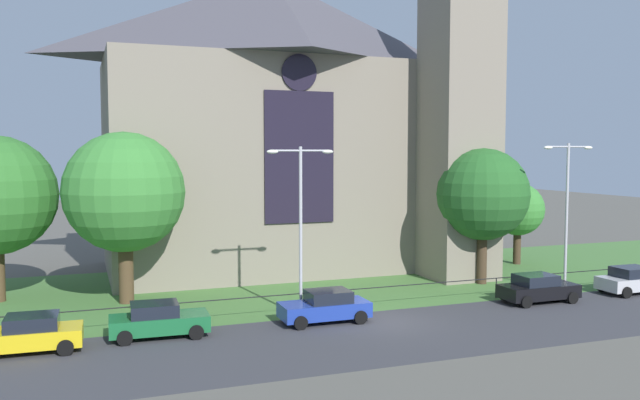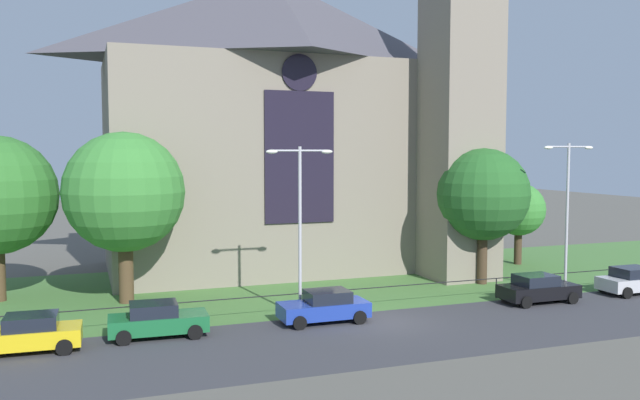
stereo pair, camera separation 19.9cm
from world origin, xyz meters
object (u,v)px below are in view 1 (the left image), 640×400
object	(u,v)px
streetlamp_near	(301,209)
tree_right_far	(518,210)
parked_car_green	(158,320)
tree_left_near	(124,193)
parked_car_blue	(325,307)
streetlamp_far	(567,198)
church_building	(285,119)
parked_car_yellow	(28,334)
tree_right_near	(483,195)
parked_car_black	(538,288)
parked_car_silver	(634,280)

from	to	relation	value
streetlamp_near	tree_right_far	bearing A→B (deg)	24.71
streetlamp_near	parked_car_green	size ratio (longest dim) A/B	1.94
tree_left_near	streetlamp_near	world-z (taller)	tree_left_near
streetlamp_near	parked_car_blue	xyz separation A→B (m)	(0.72, -1.46, -4.52)
parked_car_blue	streetlamp_far	bearing A→B (deg)	-174.16
church_building	parked_car_blue	distance (m)	17.81
church_building	streetlamp_far	size ratio (longest dim) A/B	3.05
church_building	streetlamp_near	distance (m)	14.65
church_building	streetlamp_far	distance (m)	18.99
tree_left_near	streetlamp_far	size ratio (longest dim) A/B	1.07
streetlamp_near	parked_car_blue	distance (m)	4.81
parked_car_yellow	parked_car_blue	distance (m)	12.82
tree_right_near	parked_car_black	xyz separation A→B (m)	(-0.08, -5.33, -4.70)
tree_right_far	streetlamp_far	distance (m)	9.64
church_building	tree_right_far	xyz separation A→B (m)	(15.98, -4.45, -6.36)
streetlamp_near	parked_car_yellow	bearing A→B (deg)	-171.72
tree_right_far	tree_right_near	world-z (taller)	tree_right_near
tree_right_far	tree_left_near	bearing A→B (deg)	-173.74
parked_car_green	tree_right_far	bearing A→B (deg)	23.66
parked_car_silver	parked_car_yellow	bearing A→B (deg)	-179.06
tree_right_far	parked_car_yellow	world-z (taller)	tree_right_far
streetlamp_near	parked_car_green	bearing A→B (deg)	-169.35
tree_right_near	parked_car_blue	size ratio (longest dim) A/B	1.96
tree_right_near	tree_left_near	distance (m)	20.83
tree_left_near	parked_car_black	distance (m)	22.54
tree_left_near	streetlamp_far	bearing A→B (deg)	-14.00
church_building	tree_right_far	world-z (taller)	church_building
parked_car_black	tree_right_far	bearing A→B (deg)	58.47
tree_right_near	streetlamp_near	size ratio (longest dim) A/B	1.00
streetlamp_far	parked_car_blue	world-z (taller)	streetlamp_far
tree_left_near	church_building	bearing A→B (deg)	33.66
parked_car_green	parked_car_silver	world-z (taller)	same
parked_car_green	parked_car_silver	xyz separation A→B (m)	(26.44, -0.25, 0.00)
church_building	tree_left_near	size ratio (longest dim) A/B	2.86
parked_car_blue	parked_car_silver	xyz separation A→B (m)	(18.75, -0.10, 0.00)
tree_right_far	streetlamp_far	size ratio (longest dim) A/B	0.68
church_building	parked_car_silver	bearing A→B (deg)	-42.77
parked_car_green	parked_car_black	bearing A→B (deg)	1.75
streetlamp_far	parked_car_green	xyz separation A→B (m)	(-22.91, -1.31, -4.65)
tree_left_near	parked_car_blue	distance (m)	12.40
tree_left_near	parked_car_blue	size ratio (longest dim) A/B	2.16
parked_car_green	parked_car_silver	distance (m)	26.44
streetlamp_far	streetlamp_near	bearing A→B (deg)	180.00
streetlamp_far	parked_car_green	distance (m)	23.42
tree_right_far	tree_right_near	size ratio (longest dim) A/B	0.70
streetlamp_near	parked_car_silver	world-z (taller)	streetlamp_near
church_building	tree_right_far	size ratio (longest dim) A/B	4.47
streetlamp_far	parked_car_silver	distance (m)	6.04
parked_car_black	tree_left_near	bearing A→B (deg)	160.46
parked_car_yellow	parked_car_green	size ratio (longest dim) A/B	1.00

